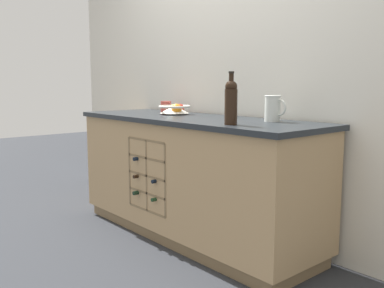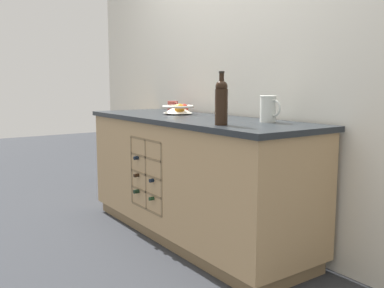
{
  "view_description": "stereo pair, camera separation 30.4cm",
  "coord_description": "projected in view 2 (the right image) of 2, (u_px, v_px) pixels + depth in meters",
  "views": [
    {
      "loc": [
        2.35,
        -2.01,
        1.14
      ],
      "look_at": [
        0.0,
        0.0,
        0.7
      ],
      "focal_mm": 40.0,
      "sensor_mm": 36.0,
      "label": 1
    },
    {
      "loc": [
        2.54,
        -1.77,
        1.14
      ],
      "look_at": [
        0.0,
        0.0,
        0.7
      ],
      "focal_mm": 40.0,
      "sensor_mm": 36.0,
      "label": 2
    }
  ],
  "objects": [
    {
      "name": "ceramic_mug",
      "position": [
        173.0,
        106.0,
        3.68
      ],
      "size": [
        0.13,
        0.09,
        0.09
      ],
      "color": "#B7473D",
      "rests_on": "kitchen_island"
    },
    {
      "name": "ground_plane",
      "position": [
        192.0,
        236.0,
        3.23
      ],
      "size": [
        14.0,
        14.0,
        0.0
      ],
      "primitive_type": "plane",
      "color": "#2D3035"
    },
    {
      "name": "kitchen_island",
      "position": [
        192.0,
        177.0,
        3.16
      ],
      "size": [
        2.09,
        0.7,
        0.9
      ],
      "color": "olive",
      "rests_on": "ground_plane"
    },
    {
      "name": "white_pitcher",
      "position": [
        268.0,
        108.0,
        2.68
      ],
      "size": [
        0.16,
        0.11,
        0.17
      ],
      "color": "silver",
      "rests_on": "kitchen_island"
    },
    {
      "name": "standing_wine_bottle",
      "position": [
        221.0,
        101.0,
        2.49
      ],
      "size": [
        0.08,
        0.08,
        0.31
      ],
      "color": "black",
      "rests_on": "kitchen_island"
    },
    {
      "name": "back_wall",
      "position": [
        234.0,
        66.0,
        3.27
      ],
      "size": [
        4.45,
        0.06,
        2.55
      ],
      "primitive_type": "cube",
      "color": "silver",
      "rests_on": "ground_plane"
    },
    {
      "name": "fruit_bowl",
      "position": [
        179.0,
        109.0,
        3.38
      ],
      "size": [
        0.25,
        0.25,
        0.09
      ],
      "color": "silver",
      "rests_on": "kitchen_island"
    }
  ]
}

